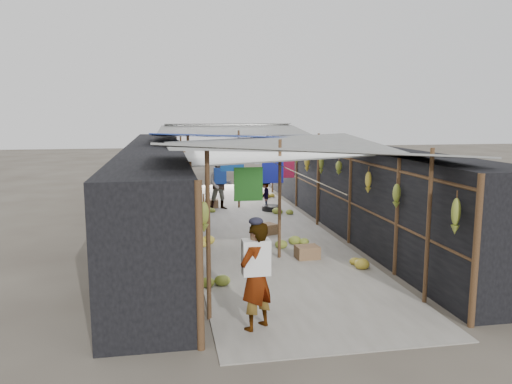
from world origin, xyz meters
TOP-DOWN VIEW (x-y plane):
  - ground at (0.00, 0.00)m, footprint 80.00×80.00m
  - aisle_slab at (0.00, 6.50)m, footprint 3.60×16.00m
  - stall_left at (-2.70, 6.50)m, footprint 1.40×15.00m
  - stall_right at (2.70, 6.50)m, footprint 1.40×15.00m
  - crate_near at (0.15, 5.15)m, footprint 0.59×0.54m
  - crate_mid at (0.59, 2.82)m, footprint 0.51×0.42m
  - crate_back at (-0.90, 9.19)m, footprint 0.47×0.39m
  - black_basin at (0.95, 8.27)m, footprint 0.60×0.60m
  - vendor_elderly at (-1.16, -0.50)m, footprint 0.70×0.66m
  - shopper_blue at (-0.65, 8.84)m, footprint 0.84×0.67m
  - vendor_seated at (0.84, 8.73)m, footprint 0.37×0.63m
  - market_canopy at (0.02, 6.84)m, footprint 5.62×15.20m
  - hanging_bananas at (-0.16, 6.63)m, footprint 3.95×13.91m
  - floor_bananas at (-0.48, 5.72)m, footprint 3.80×9.82m

SIDE VIEW (x-z plane):
  - ground at x=0.00m, z-range 0.00..0.00m
  - aisle_slab at x=0.00m, z-range 0.00..0.02m
  - black_basin at x=0.95m, z-range 0.00..0.18m
  - crate_back at x=-0.90m, z-range 0.00..0.28m
  - crate_near at x=0.15m, z-range 0.00..0.29m
  - crate_mid at x=0.59m, z-range 0.00..0.29m
  - floor_bananas at x=-0.48m, z-range -0.02..0.33m
  - vendor_seated at x=0.84m, z-range 0.00..0.97m
  - vendor_elderly at x=-1.16m, z-range 0.00..1.61m
  - shopper_blue at x=-0.65m, z-range 0.00..1.67m
  - stall_left at x=-2.70m, z-range 0.00..2.30m
  - stall_right at x=2.70m, z-range 0.00..2.30m
  - hanging_bananas at x=-0.16m, z-range 1.23..2.06m
  - market_canopy at x=0.02m, z-range 1.02..3.79m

